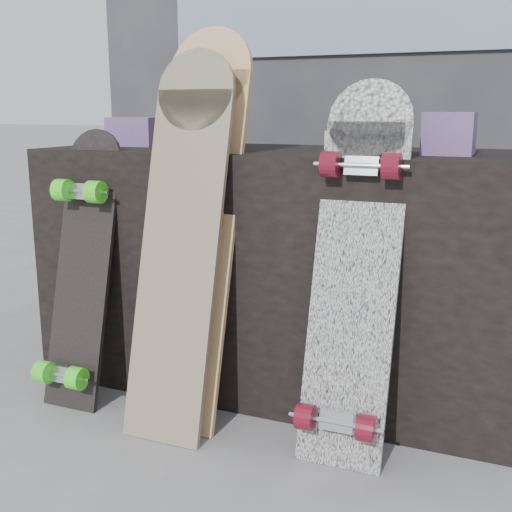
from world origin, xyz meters
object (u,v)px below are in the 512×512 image
at_px(longboard_geisha, 195,214).
at_px(skateboard_dark, 81,266).
at_px(vendor_table, 285,269).
at_px(longboard_cascadia, 355,266).
at_px(longboard_celtic, 182,231).

height_order(longboard_geisha, skateboard_dark, longboard_geisha).
relative_size(vendor_table, longboard_geisha, 1.36).
xyz_separation_m(longboard_cascadia, skateboard_dark, (-0.88, -0.02, -0.08)).
bearing_deg(longboard_celtic, skateboard_dark, 177.78).
bearing_deg(longboard_geisha, longboard_celtic, -86.90).
bearing_deg(skateboard_dark, longboard_celtic, -2.22).
bearing_deg(longboard_celtic, longboard_cascadia, 3.99).
xyz_separation_m(longboard_celtic, longboard_cascadia, (0.50, 0.04, -0.07)).
height_order(vendor_table, longboard_geisha, longboard_geisha).
xyz_separation_m(vendor_table, longboard_geisha, (-0.18, -0.29, 0.22)).
bearing_deg(vendor_table, longboard_cascadia, -47.04).
bearing_deg(longboard_cascadia, skateboard_dark, -178.67).
relative_size(vendor_table, skateboard_dark, 1.84).
xyz_separation_m(longboard_celtic, skateboard_dark, (-0.38, 0.01, -0.14)).
xyz_separation_m(vendor_table, skateboard_dark, (-0.55, -0.37, 0.04)).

